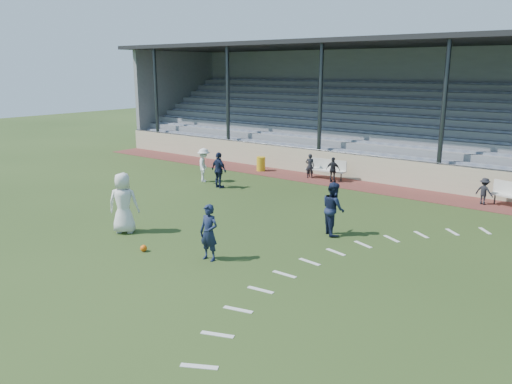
# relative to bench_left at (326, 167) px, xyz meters

# --- Properties ---
(ground) EXTENTS (90.00, 90.00, 0.00)m
(ground) POSITION_rel_bench_left_xyz_m (2.06, -10.81, -0.58)
(ground) COLOR #273B18
(ground) RESTS_ON ground
(cinder_track) EXTENTS (34.00, 2.00, 0.02)m
(cinder_track) POSITION_rel_bench_left_xyz_m (2.06, -0.31, -0.57)
(cinder_track) COLOR #572622
(cinder_track) RESTS_ON ground
(retaining_wall) EXTENTS (34.00, 0.18, 1.20)m
(retaining_wall) POSITION_rel_bench_left_xyz_m (2.06, 0.74, 0.02)
(retaining_wall) COLOR #BFB493
(retaining_wall) RESTS_ON ground
(bench_left) EXTENTS (2.02, 0.56, 0.95)m
(bench_left) POSITION_rel_bench_left_xyz_m (0.00, 0.00, 0.00)
(bench_left) COLOR silver
(bench_left) RESTS_ON cinder_track
(trash_bin) EXTENTS (0.46, 0.46, 0.73)m
(trash_bin) POSITION_rel_bench_left_xyz_m (-3.68, -0.38, -0.20)
(trash_bin) COLOR gold
(trash_bin) RESTS_ON cinder_track
(football) EXTENTS (0.20, 0.20, 0.20)m
(football) POSITION_rel_bench_left_xyz_m (0.66, -11.93, -0.49)
(football) COLOR #E35C0D
(football) RESTS_ON ground
(player_white_lead) EXTENTS (1.16, 1.08, 1.99)m
(player_white_lead) POSITION_rel_bench_left_xyz_m (-1.21, -11.12, 0.41)
(player_white_lead) COLOR silver
(player_white_lead) RESTS_ON ground
(player_navy_lead) EXTENTS (0.61, 0.42, 1.60)m
(player_navy_lead) POSITION_rel_bench_left_xyz_m (2.64, -11.23, 0.22)
(player_navy_lead) COLOR #151D3A
(player_navy_lead) RESTS_ON ground
(player_navy_mid) EXTENTS (1.07, 1.04, 1.73)m
(player_navy_mid) POSITION_rel_bench_left_xyz_m (4.30, -7.15, 0.28)
(player_navy_mid) COLOR #151D3A
(player_navy_mid) RESTS_ON ground
(player_white_wing) EXTENTS (1.10, 1.18, 1.60)m
(player_white_wing) POSITION_rel_bench_left_xyz_m (-4.32, -4.02, 0.22)
(player_white_wing) COLOR silver
(player_white_wing) RESTS_ON ground
(player_navy_wing) EXTENTS (1.00, 0.55, 1.62)m
(player_navy_wing) POSITION_rel_bench_left_xyz_m (-2.92, -4.52, 0.22)
(player_navy_wing) COLOR #151D3A
(player_navy_wing) RESTS_ON ground
(sub_left_near) EXTENTS (0.51, 0.43, 1.20)m
(sub_left_near) POSITION_rel_bench_left_xyz_m (-0.73, -0.34, 0.03)
(sub_left_near) COLOR black
(sub_left_near) RESTS_ON cinder_track
(sub_left_far) EXTENTS (0.72, 0.37, 1.18)m
(sub_left_far) POSITION_rel_bench_left_xyz_m (0.62, -0.46, 0.03)
(sub_left_far) COLOR black
(sub_left_far) RESTS_ON cinder_track
(sub_right) EXTENTS (0.76, 0.54, 1.06)m
(sub_right) POSITION_rel_bench_left_xyz_m (7.27, -0.37, -0.03)
(sub_right) COLOR black
(sub_right) RESTS_ON cinder_track
(grandstand) EXTENTS (34.60, 9.00, 6.61)m
(grandstand) POSITION_rel_bench_left_xyz_m (2.06, 5.45, 1.62)
(grandstand) COLOR gray
(grandstand) RESTS_ON ground
(penalty_arc) EXTENTS (3.89, 14.63, 0.01)m
(penalty_arc) POSITION_rel_bench_left_xyz_m (6.18, -10.81, -0.58)
(penalty_arc) COLOR silver
(penalty_arc) RESTS_ON ground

